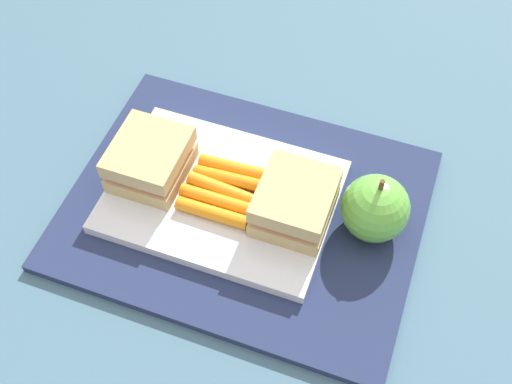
{
  "coord_description": "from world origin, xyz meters",
  "views": [
    {
      "loc": [
        0.14,
        -0.35,
        0.57
      ],
      "look_at": [
        0.01,
        0.0,
        0.04
      ],
      "focal_mm": 45.32,
      "sensor_mm": 36.0,
      "label": 1
    }
  ],
  "objects_px": {
    "carrot_sticks_bundle": "(222,190)",
    "apple": "(375,208)",
    "sandwich_half_left": "(150,160)",
    "sandwich_half_right": "(295,202)",
    "food_tray": "(222,196)"
  },
  "relations": [
    {
      "from": "carrot_sticks_bundle",
      "to": "apple",
      "type": "height_order",
      "value": "apple"
    },
    {
      "from": "sandwich_half_left",
      "to": "sandwich_half_right",
      "type": "height_order",
      "value": "same"
    },
    {
      "from": "food_tray",
      "to": "carrot_sticks_bundle",
      "type": "height_order",
      "value": "carrot_sticks_bundle"
    },
    {
      "from": "food_tray",
      "to": "sandwich_half_left",
      "type": "distance_m",
      "value": 0.08
    },
    {
      "from": "carrot_sticks_bundle",
      "to": "apple",
      "type": "distance_m",
      "value": 0.15
    },
    {
      "from": "food_tray",
      "to": "apple",
      "type": "height_order",
      "value": "apple"
    },
    {
      "from": "sandwich_half_right",
      "to": "apple",
      "type": "distance_m",
      "value": 0.08
    },
    {
      "from": "sandwich_half_right",
      "to": "apple",
      "type": "bearing_deg",
      "value": 14.8
    },
    {
      "from": "apple",
      "to": "sandwich_half_left",
      "type": "bearing_deg",
      "value": -175.08
    },
    {
      "from": "sandwich_half_left",
      "to": "carrot_sticks_bundle",
      "type": "xyz_separation_m",
      "value": [
        0.08,
        -0.0,
        -0.02
      ]
    },
    {
      "from": "apple",
      "to": "food_tray",
      "type": "bearing_deg",
      "value": -172.6
    },
    {
      "from": "carrot_sticks_bundle",
      "to": "apple",
      "type": "relative_size",
      "value": 0.99
    },
    {
      "from": "food_tray",
      "to": "sandwich_half_right",
      "type": "height_order",
      "value": "sandwich_half_right"
    },
    {
      "from": "food_tray",
      "to": "apple",
      "type": "bearing_deg",
      "value": 7.4
    },
    {
      "from": "food_tray",
      "to": "sandwich_half_left",
      "type": "bearing_deg",
      "value": 180.0
    }
  ]
}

